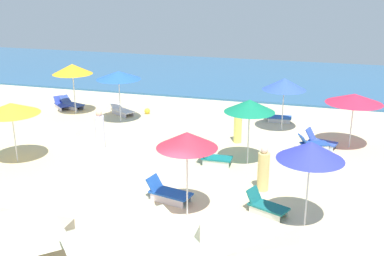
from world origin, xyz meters
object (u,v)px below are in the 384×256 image
Objects in this scene: umbrella_1 at (11,108)px; beachgoer_0 at (238,126)px; beachgoer_5 at (100,131)px; umbrella_5 at (311,151)px; lounge_chair_6_0 at (214,157)px; umbrella_6 at (250,106)px; lounge_chair_0_0 at (313,144)px; umbrella_7 at (284,84)px; lounge_chair_7_0 at (277,117)px; lounge_chair_2_0 at (122,110)px; lounge_chair_5_0 at (266,206)px; umbrella_8 at (187,140)px; lounge_chair_8_0 at (168,193)px; beachgoer_2 at (263,170)px; lounge_chair_4_0 at (62,104)px; lounge_chair_4_1 at (72,104)px; beach_ball_0 at (147,111)px; umbrella_4 at (72,69)px; lounge_chair_0_1 at (320,141)px; umbrella_0 at (354,99)px; umbrella_2 at (118,75)px; cooler_box_2 at (76,133)px.

umbrella_1 is 1.51× the size of beachgoer_0.
umbrella_5 is at bearing -120.58° from beachgoer_5.
umbrella_6 is at bearing -70.16° from lounge_chair_6_0.
lounge_chair_0_0 is 3.40m from umbrella_7.
lounge_chair_6_0 reaches higher than lounge_chair_7_0.
lounge_chair_2_0 is 12.36m from lounge_chair_5_0.
umbrella_8 reaches higher than beachgoer_0.
umbrella_8 is 1.69× the size of beachgoer_0.
umbrella_8 is (-1.55, -10.53, 2.20)m from lounge_chair_7_0.
beachgoer_2 is (2.84, 1.64, 0.45)m from lounge_chair_8_0.
lounge_chair_4_0 is 0.98× the size of lounge_chair_7_0.
umbrella_1 reaches higher than lounge_chair_2_0.
umbrella_8 reaches higher than lounge_chair_4_1.
umbrella_6 is 1.62× the size of beachgoer_0.
beachgoer_5 reaches higher than beach_ball_0.
umbrella_4 is 13.95m from lounge_chair_5_0.
lounge_chair_6_0 is (-3.88, -3.19, 0.04)m from lounge_chair_0_1.
beachgoer_0 is (-4.71, -0.69, -1.42)m from umbrella_0.
umbrella_2 is at bearing -94.87° from lounge_chair_4_1.
lounge_chair_5_0 is at bearing -121.60° from beachgoer_5.
umbrella_1 is at bearing -157.07° from umbrella_0.
lounge_chair_2_0 is 0.59× the size of umbrella_4.
beachgoer_5 is at bearing -113.45° from cooler_box_2.
beachgoer_0 is 7.37m from cooler_box_2.
umbrella_2 is 1.64× the size of lounge_chair_8_0.
umbrella_5 is at bearing -101.79° from lounge_chair_2_0.
lounge_chair_5_0 is (-2.64, -6.83, -1.89)m from umbrella_0.
beach_ball_0 is (3.64, 1.10, -2.26)m from umbrella_4.
umbrella_7 reaches higher than umbrella_1.
umbrella_8 is (-3.48, -0.38, 0.10)m from umbrella_5.
lounge_chair_5_0 is at bearing -145.23° from lounge_chair_6_0.
cooler_box_2 is (-1.77, -4.37, 0.01)m from beach_ball_0.
umbrella_2 is 0.97× the size of umbrella_4.
beachgoer_5 is (-10.16, -3.03, -1.38)m from umbrella_0.
umbrella_1 is 1.51× the size of lounge_chair_2_0.
beachgoer_2 is at bearing -111.57° from beachgoer_5.
lounge_chair_6_0 is at bearing -158.81° from umbrella_6.
umbrella_1 is 1.53× the size of lounge_chair_4_1.
umbrella_1 is 1.86× the size of lounge_chair_4_0.
beachgoer_5 is at bearing -0.94° from beachgoer_2.
lounge_chair_6_0 is 5.76m from umbrella_7.
umbrella_6 is (9.94, -4.26, -0.08)m from umbrella_4.
umbrella_1 reaches higher than lounge_chair_0_1.
lounge_chair_8_0 is (-2.80, -8.37, -1.97)m from umbrella_7.
umbrella_6 reaches higher than lounge_chair_5_0.
umbrella_6 reaches higher than umbrella_0.
umbrella_4 is at bearing 58.06° from lounge_chair_8_0.
beach_ball_0 is at bearing -4.74° from beachgoer_5.
umbrella_1 is 6.71m from umbrella_4.
lounge_chair_0_0 is 6.15m from lounge_chair_5_0.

